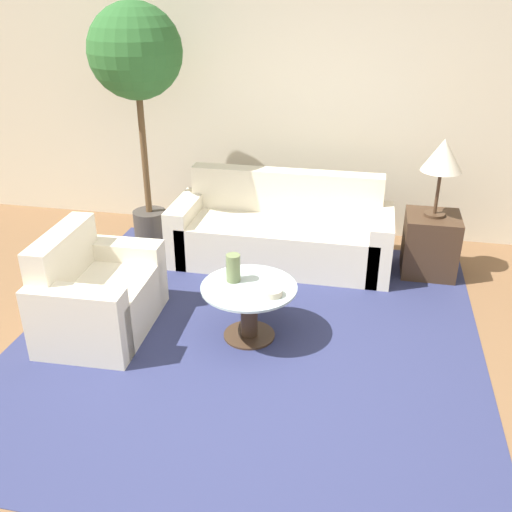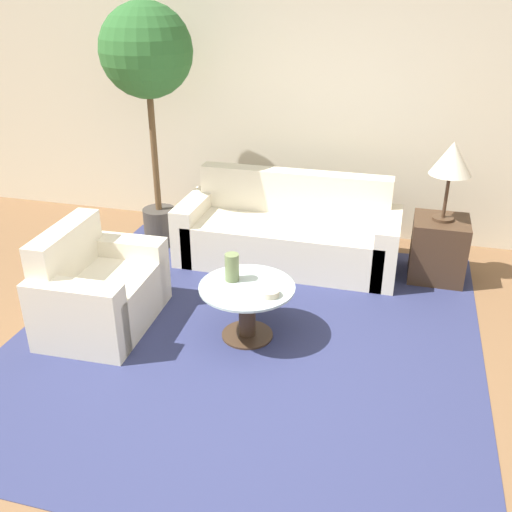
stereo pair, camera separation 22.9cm
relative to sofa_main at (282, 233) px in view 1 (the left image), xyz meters
name	(u,v)px [view 1 (the left image)]	position (x,y,z in m)	size (l,w,h in m)	color
ground_plane	(233,403)	(0.04, -2.10, -0.27)	(14.00, 14.00, 0.00)	brown
wall_back	(301,105)	(0.04, 0.82, 1.03)	(10.00, 0.06, 2.60)	beige
rug	(249,336)	(-0.02, -1.35, -0.27)	(3.38, 3.54, 0.01)	navy
sofa_main	(282,233)	(0.00, 0.00, 0.00)	(2.01, 0.76, 0.81)	beige
armchair	(94,297)	(-1.19, -1.46, 0.00)	(0.73, 1.02, 0.78)	beige
coffee_table	(249,304)	(-0.02, -1.35, 0.01)	(0.70, 0.70, 0.43)	#422D1E
side_table	(430,244)	(1.34, 0.01, 0.01)	(0.47, 0.47, 0.55)	#422D1E
table_lamp	(443,157)	(1.34, 0.01, 0.81)	(0.34, 0.34, 0.68)	#422D1E
potted_plant	(136,65)	(-1.33, 0.05, 1.47)	(0.83, 0.83, 2.26)	#3D3833
vase	(233,268)	(-0.15, -1.29, 0.26)	(0.10, 0.10, 0.21)	#6B7A4C
bowl	(272,292)	(0.17, -1.44, 0.18)	(0.14, 0.14, 0.05)	beige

